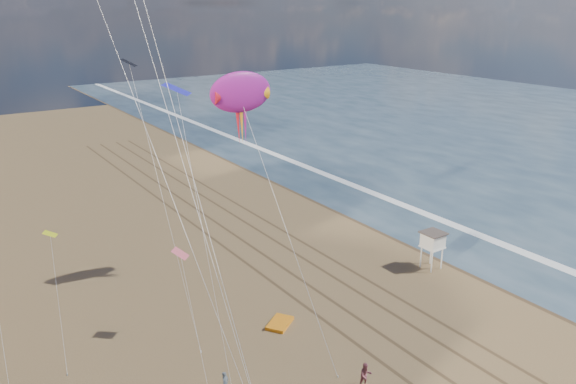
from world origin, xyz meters
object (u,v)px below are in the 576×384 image
object	(u,v)px
kite_flyer_a	(225,383)
grounded_kite	(280,323)
lifeguard_stand	(433,241)
kite_flyer_b	(366,375)
show_kite	(241,93)

from	to	relation	value
kite_flyer_a	grounded_kite	bearing A→B (deg)	2.73
lifeguard_stand	kite_flyer_b	distance (m)	19.42
kite_flyer_b	kite_flyer_a	bearing A→B (deg)	166.59
lifeguard_stand	kite_flyer_b	world-z (taller)	lifeguard_stand
grounded_kite	show_kite	xyz separation A→B (m)	(1.87, 8.62, 16.68)
grounded_kite	kite_flyer_a	bearing A→B (deg)	179.30
lifeguard_stand	kite_flyer_a	bearing A→B (deg)	-168.06
show_kite	lifeguard_stand	bearing A→B (deg)	-28.23
grounded_kite	kite_flyer_a	world-z (taller)	kite_flyer_a
lifeguard_stand	kite_flyer_b	size ratio (longest dim) A/B	2.05
lifeguard_stand	show_kite	world-z (taller)	show_kite
kite_flyer_a	show_kite	bearing A→B (deg)	24.91
lifeguard_stand	kite_flyer_a	xyz separation A→B (m)	(-24.59, -5.20, -2.02)
kite_flyer_b	grounded_kite	bearing A→B (deg)	109.89
lifeguard_stand	show_kite	xyz separation A→B (m)	(-15.40, 8.27, 14.00)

